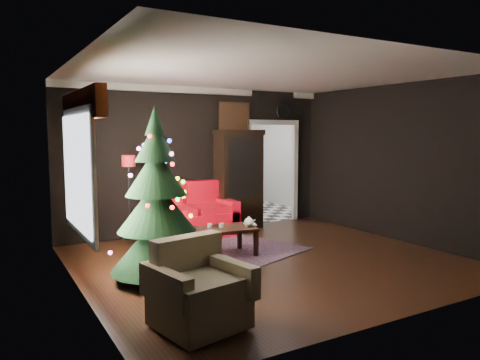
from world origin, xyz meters
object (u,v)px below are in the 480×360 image
coffee_table (222,242)px  wall_clock (283,112)px  curio_cabinet (239,182)px  loveseat (191,210)px  floor_lamp (129,197)px  christmas_tree (156,202)px  teapot (249,222)px  kitchen_table (233,199)px  armchair (199,284)px

coffee_table → wall_clock: (2.47, 1.90, 2.14)m
coffee_table → curio_cabinet: bearing=53.6°
loveseat → floor_lamp: floor_lamp is taller
christmas_tree → coffee_table: 1.63m
christmas_tree → teapot: 1.81m
curio_cabinet → christmas_tree: (-2.54, -2.33, 0.10)m
christmas_tree → kitchen_table: christmas_tree is taller
coffee_table → kitchen_table: (1.92, 3.15, 0.14)m
teapot → wall_clock: size_ratio=0.52×
floor_lamp → coffee_table: size_ratio=1.45×
christmas_tree → coffee_table: christmas_tree is taller
kitchen_table → floor_lamp: bearing=-150.4°
floor_lamp → coffee_table: floor_lamp is taller
loveseat → armchair: loveseat is taller
curio_cabinet → kitchen_table: curio_cabinet is taller
curio_cabinet → wall_clock: wall_clock is taller
curio_cabinet → floor_lamp: bearing=-173.9°
wall_clock → kitchen_table: wall_clock is taller
armchair → teapot: 2.78m
floor_lamp → christmas_tree: 2.11m
wall_clock → curio_cabinet: bearing=-171.5°
wall_clock → teapot: bearing=-135.4°
floor_lamp → wall_clock: size_ratio=4.51×
kitchen_table → wall_clock: bearing=-66.3°
coffee_table → teapot: size_ratio=6.02×
curio_cabinet → christmas_tree: size_ratio=0.83×
coffee_table → wall_clock: bearing=37.5°
armchair → coffee_table: armchair is taller
wall_clock → kitchen_table: bearing=113.7°
loveseat → wall_clock: wall_clock is taller
kitchen_table → teapot: bearing=-114.8°
curio_cabinet → kitchen_table: bearing=65.6°
loveseat → floor_lamp: 1.19m
loveseat → floor_lamp: size_ratio=1.18×
floor_lamp → kitchen_table: bearing=29.6°
loveseat → curio_cabinet: bearing=10.8°
loveseat → armchair: (-1.54, -3.74, -0.04)m
floor_lamp → armchair: bearing=-96.1°
loveseat → christmas_tree: 2.59m
christmas_tree → armchair: size_ratio=2.74×
floor_lamp → christmas_tree: (-0.25, -2.09, 0.22)m
loveseat → teapot: 1.66m
christmas_tree → curio_cabinet: bearing=42.5°
coffee_table → kitchen_table: kitchen_table is taller
teapot → loveseat: bearing=99.8°
floor_lamp → coffee_table: 1.89m
curio_cabinet → coffee_table: curio_cabinet is taller
loveseat → wall_clock: bearing=9.7°
coffee_table → armchair: bearing=-122.4°
curio_cabinet → kitchen_table: size_ratio=2.53×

